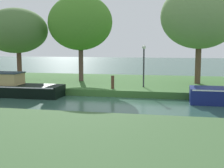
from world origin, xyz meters
TOP-DOWN VIEW (x-y plane):
  - ground_plane at (0.00, 0.00)m, footprint 120.00×120.00m
  - riverbank_far at (0.00, 7.00)m, footprint 72.00×10.00m
  - riverbank_near at (0.00, -9.00)m, footprint 72.00×10.00m
  - willow_tree_left at (-8.08, 6.19)m, footprint 5.14×4.01m
  - willow_tree_centre at (-2.88, 6.23)m, footprint 4.86×3.59m
  - willow_tree_right at (5.67, 6.44)m, footprint 5.37×4.31m
  - lamp_post at (2.12, 3.97)m, footprint 0.24×0.24m
  - mooring_post_near at (0.31, 2.79)m, footprint 0.20×0.20m
  - mooring_post_far at (-5.94, 2.79)m, footprint 0.18×0.18m

SIDE VIEW (x-z plane):
  - ground_plane at x=0.00m, z-range 0.00..0.00m
  - riverbank_far at x=0.00m, z-range 0.00..0.40m
  - riverbank_near at x=0.00m, z-range 0.00..0.40m
  - mooring_post_far at x=-5.94m, z-range 0.40..0.99m
  - mooring_post_near at x=0.31m, z-range 0.40..1.22m
  - lamp_post at x=2.12m, z-range 0.77..3.47m
  - willow_tree_left at x=-8.08m, z-range 1.43..6.98m
  - willow_tree_centre at x=-2.88m, z-range 1.55..7.95m
  - willow_tree_right at x=5.67m, z-range 1.60..8.53m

